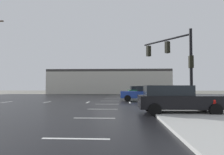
{
  "coord_description": "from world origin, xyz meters",
  "views": [
    {
      "loc": [
        1.38,
        -20.13,
        1.54
      ],
      "look_at": [
        -0.0,
        5.91,
        2.66
      ],
      "focal_mm": 33.82,
      "sensor_mm": 36.0,
      "label": 1
    }
  ],
  "objects_px": {
    "sedan_green": "(142,91)",
    "fire_hydrant": "(214,106)",
    "traffic_signal_mast": "(176,56)",
    "sedan_black": "(177,99)",
    "sedan_blue": "(144,93)"
  },
  "relations": [
    {
      "from": "traffic_signal_mast",
      "to": "sedan_blue",
      "type": "bearing_deg",
      "value": -16.65
    },
    {
      "from": "sedan_blue",
      "to": "fire_hydrant",
      "type": "bearing_deg",
      "value": 105.61
    },
    {
      "from": "sedan_green",
      "to": "fire_hydrant",
      "type": "bearing_deg",
      "value": -91.43
    },
    {
      "from": "fire_hydrant",
      "to": "sedan_blue",
      "type": "relative_size",
      "value": 0.17
    },
    {
      "from": "traffic_signal_mast",
      "to": "sedan_green",
      "type": "height_order",
      "value": "traffic_signal_mast"
    },
    {
      "from": "sedan_green",
      "to": "sedan_black",
      "type": "xyz_separation_m",
      "value": [
        0.08,
        -20.36,
        0.0
      ]
    },
    {
      "from": "traffic_signal_mast",
      "to": "sedan_black",
      "type": "distance_m",
      "value": 5.92
    },
    {
      "from": "sedan_black",
      "to": "sedan_blue",
      "type": "distance_m",
      "value": 10.36
    },
    {
      "from": "sedan_blue",
      "to": "traffic_signal_mast",
      "type": "bearing_deg",
      "value": 112.95
    },
    {
      "from": "fire_hydrant",
      "to": "sedan_blue",
      "type": "height_order",
      "value": "sedan_blue"
    },
    {
      "from": "traffic_signal_mast",
      "to": "fire_hydrant",
      "type": "distance_m",
      "value": 6.63
    },
    {
      "from": "traffic_signal_mast",
      "to": "sedan_black",
      "type": "relative_size",
      "value": 1.24
    },
    {
      "from": "traffic_signal_mast",
      "to": "sedan_green",
      "type": "bearing_deg",
      "value": -31.55
    },
    {
      "from": "fire_hydrant",
      "to": "sedan_blue",
      "type": "bearing_deg",
      "value": 102.29
    },
    {
      "from": "fire_hydrant",
      "to": "sedan_green",
      "type": "height_order",
      "value": "sedan_green"
    }
  ]
}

